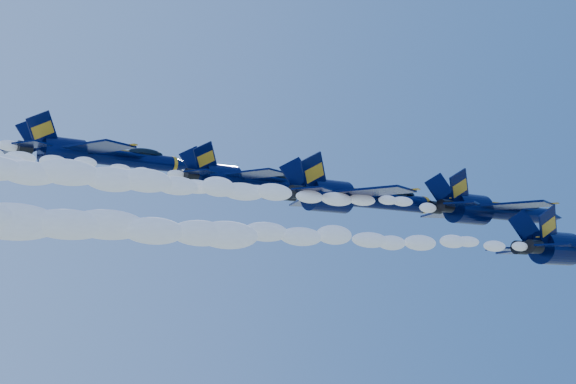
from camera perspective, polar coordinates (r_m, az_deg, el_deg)
smoke_trail_jet_lead at (r=52.48m, az=-3.23°, el=-2.93°), size 56.29×2.42×2.18m
jet_second at (r=81.33m, az=14.48°, el=-1.27°), size 18.84×15.45×7.00m
smoke_trail_jet_second at (r=58.86m, az=-9.12°, el=0.66°), size 56.29×2.40×2.16m
jet_third at (r=71.95m, az=5.14°, el=-0.41°), size 18.44×15.12×6.85m
jet_fourth at (r=77.10m, az=-2.79°, el=0.85°), size 16.44×13.49×6.11m
jet_fifth at (r=80.29m, az=-13.25°, el=2.54°), size 18.69×15.33×6.94m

